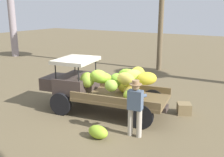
{
  "coord_description": "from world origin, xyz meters",
  "views": [
    {
      "loc": [
        -4.84,
        7.11,
        3.52
      ],
      "look_at": [
        -0.38,
        -0.21,
        1.24
      ],
      "focal_mm": 42.49,
      "sensor_mm": 36.0,
      "label": 1
    }
  ],
  "objects": [
    {
      "name": "loose_banana_bunch",
      "position": [
        -0.99,
        1.55,
        0.18
      ],
      "size": [
        0.63,
        0.41,
        0.38
      ],
      "primitive_type": "ellipsoid",
      "rotation": [
        0.0,
        0.02,
        3.1
      ],
      "color": "#96BF2D",
      "rests_on": "ground"
    },
    {
      "name": "ground_plane",
      "position": [
        0.0,
        0.0,
        0.0
      ],
      "size": [
        60.0,
        60.0,
        0.0
      ],
      "primitive_type": "plane",
      "color": "brown"
    },
    {
      "name": "truck",
      "position": [
        0.03,
        -0.12,
        0.95
      ],
      "size": [
        4.62,
        2.32,
        1.83
      ],
      "rotation": [
        0.0,
        0.0,
        0.16
      ],
      "color": "#40342F",
      "rests_on": "ground"
    },
    {
      "name": "wooden_crate",
      "position": [
        -2.52,
        -1.46,
        0.19
      ],
      "size": [
        0.6,
        0.6,
        0.38
      ],
      "primitive_type": "cube",
      "rotation": [
        0.0,
        0.0,
        2.02
      ],
      "color": "olive",
      "rests_on": "ground"
    },
    {
      "name": "farmer",
      "position": [
        -1.81,
        0.9,
        0.93
      ],
      "size": [
        0.52,
        0.48,
        1.64
      ],
      "rotation": [
        0.0,
        0.0,
        -1.44
      ],
      "color": "#BAAF9E",
      "rests_on": "ground"
    }
  ]
}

